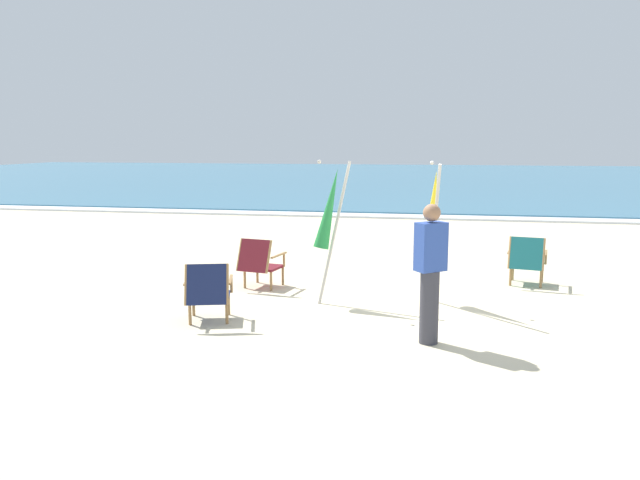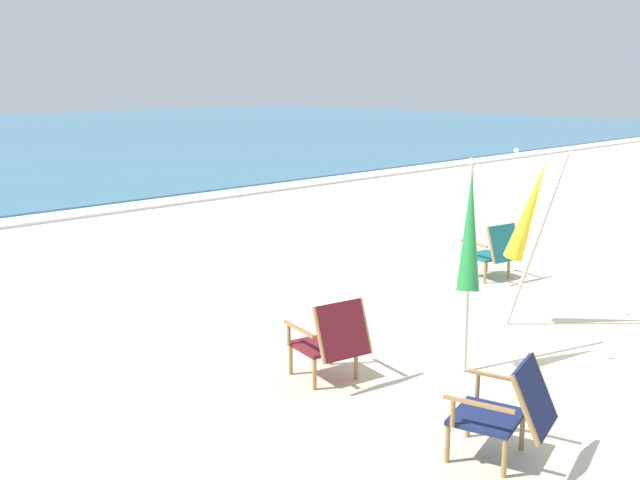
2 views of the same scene
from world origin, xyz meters
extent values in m
plane|color=beige|center=(0.00, 0.00, 0.00)|extent=(80.00, 80.00, 0.00)
cube|color=teal|center=(0.00, 31.02, 0.05)|extent=(80.00, 40.00, 0.10)
cube|color=white|center=(0.00, 10.72, 0.03)|extent=(80.00, 1.10, 0.06)
cube|color=maroon|center=(-2.51, 0.91, 0.32)|extent=(0.60, 0.57, 0.04)
cube|color=maroon|center=(-2.57, 0.59, 0.56)|extent=(0.53, 0.31, 0.50)
cylinder|color=olive|center=(-2.70, 1.17, 0.16)|extent=(0.04, 0.04, 0.32)
cylinder|color=olive|center=(-2.24, 1.08, 0.16)|extent=(0.04, 0.04, 0.32)
cylinder|color=olive|center=(-2.78, 0.74, 0.16)|extent=(0.04, 0.04, 0.32)
cylinder|color=olive|center=(-2.32, 0.65, 0.16)|extent=(0.04, 0.04, 0.32)
cube|color=olive|center=(-2.79, 0.94, 0.54)|extent=(0.14, 0.53, 0.02)
cylinder|color=olive|center=(-2.75, 1.13, 0.43)|extent=(0.04, 0.04, 0.22)
cube|color=olive|center=(-2.24, 0.84, 0.54)|extent=(0.14, 0.53, 0.02)
cylinder|color=olive|center=(-2.20, 1.02, 0.43)|extent=(0.04, 0.04, 0.22)
cylinder|color=olive|center=(-2.82, 0.63, 0.56)|extent=(0.08, 0.22, 0.50)
cylinder|color=olive|center=(-2.32, 0.54, 0.56)|extent=(0.08, 0.22, 0.50)
cube|color=#196066|center=(1.68, 1.90, 0.32)|extent=(0.60, 0.57, 0.04)
cube|color=#196066|center=(1.62, 1.58, 0.57)|extent=(0.52, 0.29, 0.50)
cylinder|color=olive|center=(1.49, 2.15, 0.16)|extent=(0.04, 0.04, 0.32)
cylinder|color=olive|center=(1.95, 2.07, 0.16)|extent=(0.04, 0.04, 0.32)
cylinder|color=olive|center=(1.41, 1.73, 0.16)|extent=(0.04, 0.04, 0.32)
cylinder|color=olive|center=(1.87, 1.64, 0.16)|extent=(0.04, 0.04, 0.32)
cube|color=olive|center=(1.40, 1.93, 0.54)|extent=(0.13, 0.53, 0.02)
cylinder|color=olive|center=(1.44, 2.12, 0.43)|extent=(0.04, 0.04, 0.22)
cube|color=olive|center=(1.95, 1.83, 0.54)|extent=(0.13, 0.53, 0.02)
cylinder|color=olive|center=(1.99, 2.01, 0.43)|extent=(0.04, 0.04, 0.22)
cylinder|color=olive|center=(1.37, 1.63, 0.57)|extent=(0.08, 0.21, 0.50)
cylinder|color=olive|center=(1.87, 1.53, 0.57)|extent=(0.08, 0.21, 0.50)
cube|color=#19234C|center=(-2.69, -1.05, 0.32)|extent=(0.63, 0.61, 0.04)
cube|color=#19234C|center=(-2.59, -1.38, 0.56)|extent=(0.54, 0.38, 0.49)
cylinder|color=olive|center=(-2.97, -0.91, 0.16)|extent=(0.04, 0.04, 0.32)
cylinder|color=olive|center=(-2.52, -0.78, 0.16)|extent=(0.04, 0.04, 0.32)
cylinder|color=olive|center=(-2.85, -1.32, 0.16)|extent=(0.04, 0.04, 0.32)
cylinder|color=olive|center=(-2.40, -1.19, 0.16)|extent=(0.04, 0.04, 0.32)
cube|color=olive|center=(-2.95, -1.15, 0.54)|extent=(0.18, 0.52, 0.02)
cylinder|color=olive|center=(-3.00, -0.97, 0.43)|extent=(0.04, 0.04, 0.22)
cube|color=olive|center=(-2.41, -0.99, 0.54)|extent=(0.18, 0.52, 0.02)
cylinder|color=olive|center=(-2.46, -0.81, 0.43)|extent=(0.04, 0.04, 0.22)
cylinder|color=olive|center=(-2.83, -1.45, 0.56)|extent=(0.11, 0.25, 0.49)
cylinder|color=olive|center=(-2.35, -1.31, 0.56)|extent=(0.11, 0.25, 0.49)
cylinder|color=#B7B2A8|center=(0.18, 0.27, 1.01)|extent=(0.17, 0.61, 2.03)
cone|color=yellow|center=(0.16, 0.37, 1.36)|extent=(0.32, 0.56, 1.17)
sphere|color=#B7B2A8|center=(0.12, 0.55, 2.02)|extent=(0.06, 0.06, 0.06)
cylinder|color=#B7B2A8|center=(-1.23, 0.18, 1.02)|extent=(0.45, 0.35, 2.05)
cone|color=#23843D|center=(-1.30, 0.13, 1.38)|extent=(0.52, 0.46, 1.17)
sphere|color=#B7B2A8|center=(-1.43, 0.04, 2.04)|extent=(0.06, 0.06, 0.06)
cylinder|color=#383842|center=(0.16, -1.47, 0.43)|extent=(0.22, 0.22, 0.86)
cube|color=#2D4CA5|center=(0.16, -1.47, 1.14)|extent=(0.39, 0.37, 0.56)
sphere|color=#9E7051|center=(0.16, -1.47, 1.53)|extent=(0.20, 0.20, 0.20)
camera|label=1|loc=(0.24, -8.58, 2.33)|focal=35.00mm
camera|label=2|loc=(-7.20, -3.95, 2.83)|focal=42.00mm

